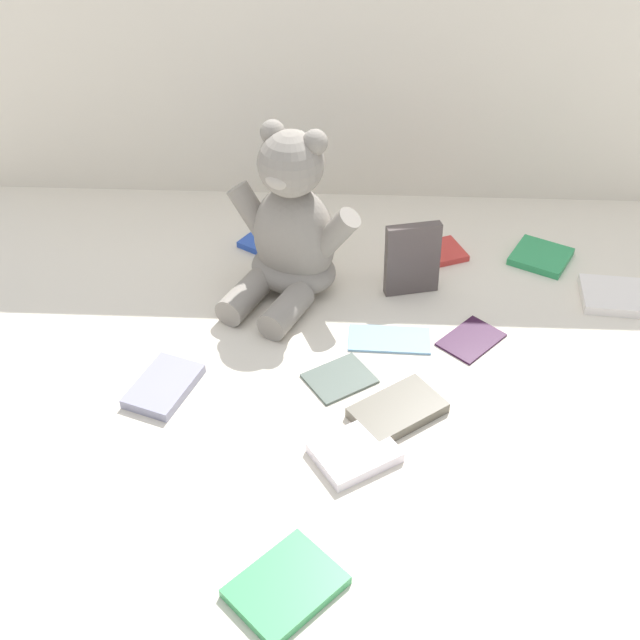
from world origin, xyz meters
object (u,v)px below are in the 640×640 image
object	(u,v)px
book_case_4	(471,339)
book_case_12	(389,338)
book_case_2	(430,254)
book_case_5	(620,296)
book_case_8	(412,259)
teddy_bear	(291,233)
book_case_11	(286,587)
book_case_9	(164,386)
book_case_0	(314,232)
book_case_13	(541,257)
book_case_1	(269,236)
book_case_3	(398,410)
book_case_10	(355,452)
book_case_6	(340,377)

from	to	relation	value
book_case_4	book_case_12	bearing A→B (deg)	44.55
book_case_2	book_case_12	bearing A→B (deg)	139.05
book_case_5	book_case_8	size ratio (longest dim) A/B	1.01
book_case_8	book_case_12	xyz separation A→B (m)	(-0.04, -0.14, -0.06)
teddy_bear	book_case_11	bearing A→B (deg)	-62.00
book_case_9	book_case_11	distance (m)	0.39
book_case_9	book_case_11	size ratio (longest dim) A/B	0.95
book_case_0	book_case_9	world-z (taller)	book_case_9
book_case_2	book_case_13	distance (m)	0.20
book_case_0	book_case_1	xyz separation A→B (m)	(-0.09, -0.02, 0.00)
book_case_0	book_case_8	size ratio (longest dim) A/B	0.87
book_case_2	book_case_12	size ratio (longest dim) A/B	0.93
book_case_1	book_case_13	world-z (taller)	book_case_13
book_case_4	book_case_8	xyz separation A→B (m)	(-0.09, 0.14, 0.06)
book_case_2	book_case_9	xyz separation A→B (m)	(-0.43, -0.38, 0.00)
book_case_0	book_case_4	world-z (taller)	book_case_0
book_case_0	book_case_5	size ratio (longest dim) A/B	0.87
book_case_0	book_case_13	bearing A→B (deg)	-75.11
book_case_8	book_case_12	world-z (taller)	book_case_8
book_case_0	book_case_13	size ratio (longest dim) A/B	1.16
book_case_4	book_case_13	bearing A→B (deg)	-80.14
book_case_3	book_case_9	world-z (taller)	book_case_3
book_case_1	book_case_10	distance (m)	0.57
book_case_6	book_case_0	bearing A→B (deg)	-26.08
book_case_12	book_case_10	bearing A→B (deg)	169.44
teddy_bear	book_case_1	distance (m)	0.19
book_case_3	book_case_9	distance (m)	0.35
book_case_3	book_case_5	distance (m)	0.49
teddy_bear	book_case_1	size ratio (longest dim) A/B	2.53
book_case_11	book_case_2	bearing A→B (deg)	116.74
book_case_10	book_case_11	world-z (taller)	book_case_10
book_case_9	book_case_11	world-z (taller)	book_case_9
book_case_9	book_case_4	bearing A→B (deg)	35.61
book_case_12	book_case_4	bearing A→B (deg)	-86.32
book_case_4	book_case_10	size ratio (longest dim) A/B	0.95
book_case_1	book_case_8	size ratio (longest dim) A/B	0.91
book_case_4	book_case_10	xyz separation A→B (m)	(-0.19, -0.26, 0.00)
book_case_6	book_case_12	bearing A→B (deg)	-73.39
book_case_4	book_case_13	world-z (taller)	book_case_13
book_case_8	book_case_11	xyz separation A→B (m)	(-0.17, -0.60, -0.06)
book_case_2	book_case_4	xyz separation A→B (m)	(0.05, -0.24, -0.00)
book_case_0	book_case_12	bearing A→B (deg)	-132.30
book_case_1	book_case_9	xyz separation A→B (m)	(-0.12, -0.43, 0.00)
teddy_bear	book_case_5	size ratio (longest dim) A/B	2.29
book_case_2	book_case_5	world-z (taller)	book_case_5
book_case_2	book_case_11	world-z (taller)	book_case_11
book_case_8	book_case_9	size ratio (longest dim) A/B	1.10
book_case_8	book_case_0	bearing A→B (deg)	122.12
book_case_5	book_case_12	xyz separation A→B (m)	(-0.40, -0.13, -0.00)
book_case_13	book_case_9	bearing A→B (deg)	59.10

